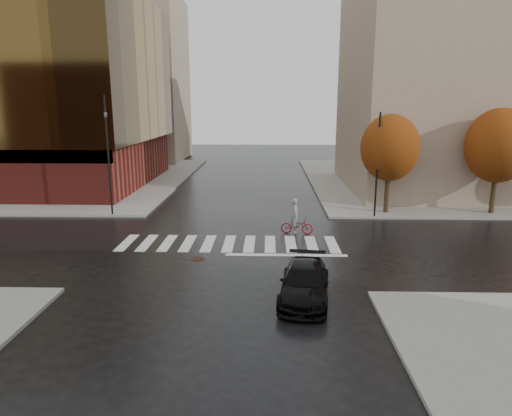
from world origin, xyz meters
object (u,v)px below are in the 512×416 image
(sedan, at_px, (305,283))
(cyclist, at_px, (296,222))
(fire_hydrant, at_px, (112,199))
(traffic_light_ne, at_px, (378,159))
(traffic_light_nw, at_px, (108,147))

(sedan, distance_m, cyclist, 8.90)
(cyclist, xyz_separation_m, fire_hydrant, (-12.97, 6.87, -0.16))
(traffic_light_ne, distance_m, fire_hydrant, 18.83)
(cyclist, xyz_separation_m, traffic_light_ne, (5.31, 3.80, 3.15))
(traffic_light_ne, bearing_deg, cyclist, 24.56)
(cyclist, relative_size, fire_hydrant, 2.87)
(cyclist, xyz_separation_m, traffic_light_nw, (-11.92, 3.80, 3.85))
(traffic_light_nw, xyz_separation_m, fire_hydrant, (-1.05, 3.07, -4.01))
(traffic_light_nw, bearing_deg, cyclist, 74.12)
(traffic_light_ne, bearing_deg, traffic_light_nw, -11.04)
(traffic_light_ne, bearing_deg, fire_hydrant, -20.59)
(sedan, relative_size, fire_hydrant, 6.15)
(cyclist, distance_m, fire_hydrant, 14.68)
(cyclist, relative_size, traffic_light_nw, 0.27)
(sedan, distance_m, traffic_light_ne, 14.20)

